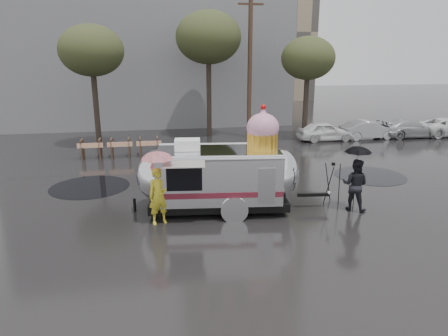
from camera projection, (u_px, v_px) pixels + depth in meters
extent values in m
plane|color=black|center=(278.00, 222.00, 12.96)|extent=(120.00, 120.00, 0.00)
cylinder|color=black|center=(370.00, 176.00, 18.00)|extent=(3.15, 3.15, 0.01)
cylinder|color=black|center=(90.00, 187.00, 16.44)|extent=(3.21, 3.21, 0.01)
cylinder|color=black|center=(239.00, 186.00, 16.57)|extent=(2.36, 2.36, 0.01)
cube|color=slate|center=(145.00, 40.00, 33.23)|extent=(22.00, 12.00, 13.00)
cylinder|color=#473323|center=(250.00, 68.00, 25.45)|extent=(0.28, 0.28, 9.00)
cube|color=#473323|center=(251.00, 4.00, 24.43)|extent=(1.60, 0.12, 0.12)
cylinder|color=#382D26|center=(95.00, 97.00, 23.25)|extent=(0.32, 0.32, 5.85)
ellipsoid|color=#30381F|center=(91.00, 50.00, 22.55)|extent=(3.64, 3.64, 2.86)
cylinder|color=#382D26|center=(209.00, 85.00, 26.26)|extent=(0.32, 0.32, 6.75)
ellipsoid|color=#30381F|center=(208.00, 37.00, 25.45)|extent=(4.20, 4.20, 3.30)
cylinder|color=#382D26|center=(306.00, 97.00, 25.60)|extent=(0.32, 0.32, 5.40)
ellipsoid|color=#30381F|center=(308.00, 58.00, 24.96)|extent=(3.36, 3.36, 2.64)
cube|color=#473323|center=(82.00, 149.00, 20.97)|extent=(0.08, 0.80, 1.00)
cube|color=#473323|center=(100.00, 148.00, 21.13)|extent=(0.08, 0.80, 1.00)
cube|color=#E5590C|center=(90.00, 146.00, 20.62)|extent=(1.30, 0.04, 0.25)
cube|color=#473323|center=(112.00, 148.00, 21.23)|extent=(0.08, 0.80, 1.00)
cube|color=#473323|center=(129.00, 147.00, 21.39)|extent=(0.08, 0.80, 1.00)
cube|color=#E5590C|center=(120.00, 144.00, 20.89)|extent=(1.30, 0.04, 0.25)
cube|color=#473323|center=(141.00, 147.00, 21.50)|extent=(0.08, 0.80, 1.00)
cube|color=#473323|center=(157.00, 146.00, 21.66)|extent=(0.08, 0.80, 1.00)
cube|color=#E5590C|center=(149.00, 143.00, 21.15)|extent=(1.30, 0.04, 0.25)
imported|color=silver|center=(325.00, 130.00, 25.37)|extent=(4.00, 1.80, 1.40)
imported|color=#B2B2B7|center=(368.00, 128.00, 25.90)|extent=(4.00, 1.80, 1.40)
imported|color=#B2B2B7|center=(410.00, 127.00, 26.42)|extent=(4.20, 1.80, 1.44)
cube|color=silver|center=(218.00, 174.00, 13.67)|extent=(4.35, 2.63, 1.69)
ellipsoid|color=silver|center=(278.00, 172.00, 13.80)|extent=(1.65, 2.31, 1.69)
ellipsoid|color=silver|center=(158.00, 175.00, 13.54)|extent=(1.65, 2.31, 1.69)
cube|color=black|center=(218.00, 201.00, 13.93)|extent=(4.87, 2.42, 0.28)
cylinder|color=black|center=(234.00, 210.00, 13.03)|extent=(0.68, 0.28, 0.66)
cylinder|color=black|center=(230.00, 191.00, 14.89)|extent=(0.68, 0.28, 0.66)
cylinder|color=silver|center=(235.00, 211.00, 12.90)|extent=(0.90, 0.20, 0.90)
cube|color=black|center=(313.00, 195.00, 14.10)|extent=(1.13, 0.25, 0.11)
sphere|color=silver|center=(329.00, 193.00, 14.13)|extent=(0.17, 0.17, 0.15)
cylinder|color=black|center=(135.00, 205.00, 13.78)|extent=(0.10, 0.10, 0.47)
cube|color=maroon|center=(220.00, 196.00, 12.75)|extent=(4.09, 0.52, 0.19)
cube|color=maroon|center=(217.00, 176.00, 14.81)|extent=(4.09, 0.52, 0.19)
cube|color=black|center=(184.00, 180.00, 12.52)|extent=(1.12, 0.16, 0.75)
cube|color=#A19D94|center=(184.00, 167.00, 12.18)|extent=(1.36, 0.62, 0.13)
cube|color=silver|center=(267.00, 186.00, 12.75)|extent=(0.56, 0.10, 1.22)
cube|color=white|center=(187.00, 145.00, 13.33)|extent=(0.91, 0.71, 0.36)
cylinder|color=yellow|center=(262.00, 141.00, 13.46)|extent=(1.08, 1.08, 0.56)
ellipsoid|color=pink|center=(263.00, 128.00, 13.34)|extent=(1.21, 1.21, 0.97)
cone|color=pink|center=(263.00, 113.00, 13.21)|extent=(0.52, 0.52, 0.37)
sphere|color=red|center=(263.00, 107.00, 13.15)|extent=(0.21, 0.21, 0.19)
imported|color=gold|center=(159.00, 196.00, 12.62)|extent=(0.76, 0.61, 1.85)
imported|color=pink|center=(158.00, 164.00, 12.34)|extent=(1.25, 1.25, 0.86)
cylinder|color=black|center=(159.00, 199.00, 12.65)|extent=(0.02, 0.02, 1.65)
imported|color=black|center=(355.00, 185.00, 13.75)|extent=(0.99, 0.93, 1.83)
imported|color=black|center=(358.00, 156.00, 13.48)|extent=(1.11, 1.11, 0.76)
cylinder|color=black|center=(355.00, 187.00, 13.78)|extent=(0.02, 0.02, 1.65)
cylinder|color=black|center=(339.00, 184.00, 14.43)|extent=(0.14, 0.32, 1.47)
cylinder|color=black|center=(328.00, 182.00, 14.71)|extent=(0.34, 0.08, 1.47)
cylinder|color=black|center=(329.00, 185.00, 14.29)|extent=(0.22, 0.27, 1.47)
cube|color=black|center=(333.00, 164.00, 14.28)|extent=(0.15, 0.14, 0.10)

